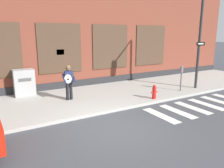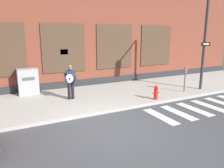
# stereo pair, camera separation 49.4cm
# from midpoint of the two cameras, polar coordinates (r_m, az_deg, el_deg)

# --- Properties ---
(ground_plane) EXTENTS (160.00, 160.00, 0.00)m
(ground_plane) POSITION_cam_midpoint_polar(r_m,az_deg,el_deg) (7.97, 1.69, -11.40)
(ground_plane) COLOR #424449
(sidewalk) EXTENTS (28.00, 4.69, 0.14)m
(sidewalk) POSITION_cam_midpoint_polar(r_m,az_deg,el_deg) (11.15, -7.55, -3.92)
(sidewalk) COLOR #ADAAA3
(sidewalk) RESTS_ON ground
(building_backdrop) EXTENTS (28.00, 4.06, 6.70)m
(building_backdrop) POSITION_cam_midpoint_polar(r_m,az_deg,el_deg) (14.84, -13.73, 12.84)
(building_backdrop) COLOR brown
(building_backdrop) RESTS_ON ground
(crosswalk) EXTENTS (5.20, 1.90, 0.01)m
(crosswalk) POSITION_cam_midpoint_polar(r_m,az_deg,el_deg) (10.90, 23.61, -5.67)
(crosswalk) COLOR silver
(crosswalk) RESTS_ON ground
(busker) EXTENTS (0.71, 0.56, 1.68)m
(busker) POSITION_cam_midpoint_polar(r_m,az_deg,el_deg) (10.72, -9.54, 1.00)
(busker) COLOR black
(busker) RESTS_ON sidewalk
(traffic_light) EXTENTS (0.70, 2.54, 5.44)m
(traffic_light) POSITION_cam_midpoint_polar(r_m,az_deg,el_deg) (12.90, 27.34, 14.08)
(traffic_light) COLOR #2D2D30
(traffic_light) RESTS_ON sidewalk
(parking_meter) EXTENTS (0.13, 0.11, 1.44)m
(parking_meter) POSITION_cam_midpoint_polar(r_m,az_deg,el_deg) (12.71, 19.66, 2.22)
(parking_meter) COLOR #47474C
(parking_meter) RESTS_ON sidewalk
(utility_box) EXTENTS (1.02, 0.70, 1.37)m
(utility_box) POSITION_cam_midpoint_polar(r_m,az_deg,el_deg) (12.31, -20.02, 0.62)
(utility_box) COLOR #9E9E9E
(utility_box) RESTS_ON sidewalk
(fire_hydrant) EXTENTS (0.38, 0.20, 0.70)m
(fire_hydrant) POSITION_cam_midpoint_polar(r_m,az_deg,el_deg) (10.95, 12.69, -2.20)
(fire_hydrant) COLOR red
(fire_hydrant) RESTS_ON sidewalk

